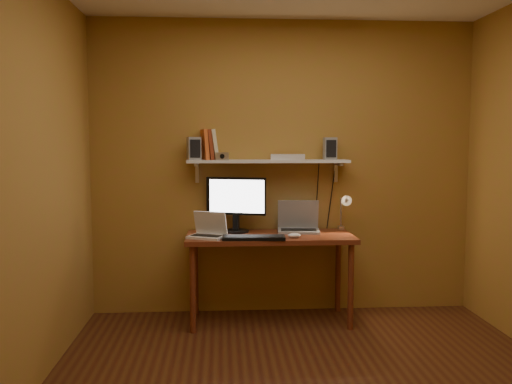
{
  "coord_description": "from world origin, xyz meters",
  "views": [
    {
      "loc": [
        -0.56,
        -3.21,
        1.52
      ],
      "look_at": [
        -0.27,
        1.18,
        1.12
      ],
      "focal_mm": 38.0,
      "sensor_mm": 36.0,
      "label": 1
    }
  ],
  "objects": [
    {
      "name": "room",
      "position": [
        0.0,
        0.0,
        1.3
      ],
      "size": [
        3.44,
        3.24,
        2.64
      ],
      "color": "#522D15",
      "rests_on": "ground"
    },
    {
      "name": "mouse",
      "position": [
        0.04,
        1.11,
        0.77
      ],
      "size": [
        0.12,
        0.09,
        0.04
      ],
      "primitive_type": "ellipsoid",
      "rotation": [
        0.0,
        0.0,
        0.19
      ],
      "color": "white",
      "rests_on": "desk"
    },
    {
      "name": "books",
      "position": [
        -0.66,
        1.5,
        1.51
      ],
      "size": [
        0.17,
        0.19,
        0.27
      ],
      "color": "orange",
      "rests_on": "wall_shelf"
    },
    {
      "name": "shelf_camera",
      "position": [
        -0.55,
        1.41,
        1.41
      ],
      "size": [
        0.11,
        0.05,
        0.07
      ],
      "color": "silver",
      "rests_on": "wall_shelf"
    },
    {
      "name": "laptop",
      "position": [
        0.12,
        1.44,
        0.82
      ],
      "size": [
        0.38,
        0.29,
        0.27
      ],
      "rotation": [
        0.0,
        0.0,
        -0.09
      ],
      "color": "gray",
      "rests_on": "desk"
    },
    {
      "name": "desk_lamp",
      "position": [
        0.51,
        1.41,
        0.96
      ],
      "size": [
        0.09,
        0.23,
        0.38
      ],
      "color": "silver",
      "rests_on": "desk"
    },
    {
      "name": "speaker_left",
      "position": [
        -0.79,
        1.47,
        1.47
      ],
      "size": [
        0.13,
        0.13,
        0.2
      ],
      "primitive_type": "cube",
      "rotation": [
        0.0,
        0.0,
        0.24
      ],
      "color": "gray",
      "rests_on": "wall_shelf"
    },
    {
      "name": "desk",
      "position": [
        -0.15,
        1.28,
        0.66
      ],
      "size": [
        1.4,
        0.6,
        0.75
      ],
      "color": "brown",
      "rests_on": "ground"
    },
    {
      "name": "keyboard",
      "position": [
        -0.3,
        1.07,
        0.76
      ],
      "size": [
        0.51,
        0.19,
        0.03
      ],
      "primitive_type": "cube",
      "rotation": [
        0.0,
        0.0,
        -0.05
      ],
      "color": "black",
      "rests_on": "desk"
    },
    {
      "name": "router",
      "position": [
        0.02,
        1.46,
        1.4
      ],
      "size": [
        0.31,
        0.23,
        0.05
      ],
      "primitive_type": "cube",
      "rotation": [
        0.0,
        0.0,
        -0.13
      ],
      "color": "white",
      "rests_on": "wall_shelf"
    },
    {
      "name": "speaker_right",
      "position": [
        0.4,
        1.48,
        1.47
      ],
      "size": [
        0.11,
        0.11,
        0.19
      ],
      "primitive_type": "cube",
      "rotation": [
        0.0,
        0.0,
        -0.0
      ],
      "color": "gray",
      "rests_on": "wall_shelf"
    },
    {
      "name": "wall_shelf",
      "position": [
        -0.15,
        1.47,
        1.36
      ],
      "size": [
        1.4,
        0.25,
        0.21
      ],
      "color": "silver",
      "rests_on": "room"
    },
    {
      "name": "monitor",
      "position": [
        -0.43,
        1.43,
        1.02
      ],
      "size": [
        0.51,
        0.28,
        0.48
      ],
      "rotation": [
        0.0,
        0.0,
        -0.3
      ],
      "color": "black",
      "rests_on": "desk"
    },
    {
      "name": "netbook",
      "position": [
        -0.66,
        1.18,
        0.81
      ],
      "size": [
        0.34,
        0.3,
        0.21
      ],
      "rotation": [
        0.0,
        0.0,
        -0.43
      ],
      "color": "white",
      "rests_on": "desk"
    }
  ]
}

